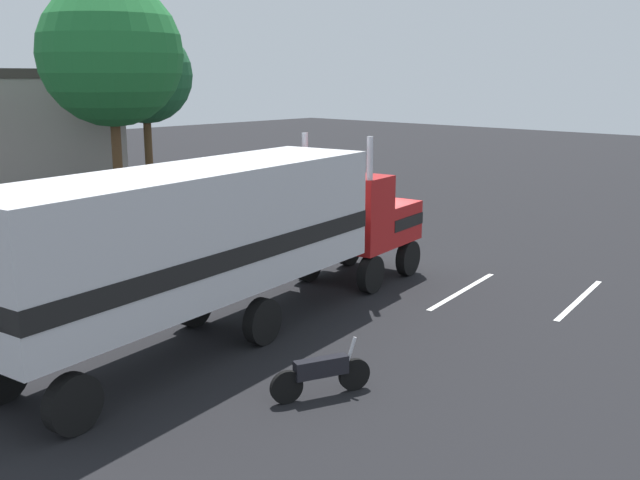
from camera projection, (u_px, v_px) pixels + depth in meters
The scene contains 8 objects.
ground_plane at pixel (368, 270), 23.36m from camera, with size 120.00×120.00×0.00m, color black.
lane_stripe_near at pixel (463, 291), 21.06m from camera, with size 4.40×0.16×0.01m, color silver.
lane_stripe_mid at pixel (580, 300), 20.25m from camera, with size 4.40×0.16×0.01m, color silver.
semi_truck at pixel (227, 232), 17.09m from camera, with size 14.38×4.81×4.50m.
person_bystander at pixel (97, 293), 17.88m from camera, with size 0.34×0.45×1.63m.
motorcycle at pixel (322, 373), 14.07m from camera, with size 1.99×0.90×1.12m.
tree_left at pixel (111, 54), 31.62m from camera, with size 6.33×6.33×10.20m.
tree_center at pixel (145, 76), 40.15m from camera, with size 5.32×5.32×8.78m.
Camera 1 is at (-17.55, -14.26, 6.15)m, focal length 40.66 mm.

